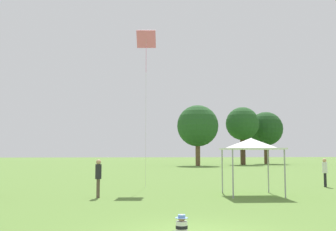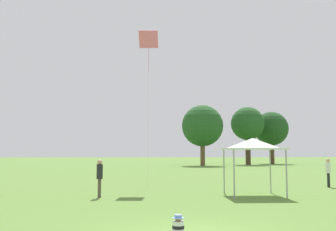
{
  "view_description": "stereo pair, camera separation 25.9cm",
  "coord_description": "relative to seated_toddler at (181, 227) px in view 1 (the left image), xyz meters",
  "views": [
    {
      "loc": [
        -1.88,
        -10.56,
        2.2
      ],
      "look_at": [
        -0.11,
        5.26,
        3.68
      ],
      "focal_mm": 42.0,
      "sensor_mm": 36.0,
      "label": 1
    },
    {
      "loc": [
        -1.62,
        -10.59,
        2.2
      ],
      "look_at": [
        -0.11,
        5.26,
        3.68
      ],
      "focal_mm": 42.0,
      "sensor_mm": 36.0,
      "label": 2
    }
  ],
  "objects": [
    {
      "name": "person_standing_4",
      "position": [
        -2.73,
        8.99,
        0.89
      ],
      "size": [
        0.37,
        0.37,
        1.83
      ],
      "rotation": [
        0.0,
        0.0,
        4.42
      ],
      "color": "brown",
      "rests_on": "ground"
    },
    {
      "name": "distant_tree_0",
      "position": [
        18.96,
        55.94,
        6.78
      ],
      "size": [
        5.76,
        5.76,
        9.99
      ],
      "color": "#473323",
      "rests_on": "ground"
    },
    {
      "name": "kite_4",
      "position": [
        -0.16,
        14.47,
        9.03
      ],
      "size": [
        1.31,
        0.93,
        9.95
      ],
      "rotation": [
        0.0,
        0.0,
        2.23
      ],
      "color": "pink",
      "rests_on": "ground"
    },
    {
      "name": "canopy_tent",
      "position": [
        4.99,
        9.26,
        2.35
      ],
      "size": [
        2.95,
        2.95,
        2.9
      ],
      "rotation": [
        0.0,
        0.0,
        -0.05
      ],
      "color": "white",
      "rests_on": "ground"
    },
    {
      "name": "person_standing_0",
      "position": [
        11.1,
        13.33,
        0.85
      ],
      "size": [
        0.32,
        0.32,
        1.78
      ],
      "rotation": [
        0.0,
        0.0,
        3.2
      ],
      "color": "black",
      "rests_on": "ground"
    },
    {
      "name": "seated_toddler",
      "position": [
        0.0,
        0.0,
        0.0
      ],
      "size": [
        0.4,
        0.49,
        0.58
      ],
      "rotation": [
        0.0,
        0.0,
        0.06
      ],
      "color": "#282D47",
      "rests_on": "ground"
    },
    {
      "name": "distant_tree_1",
      "position": [
        10.22,
        51.62,
        6.11
      ],
      "size": [
        6.64,
        6.64,
        9.7
      ],
      "color": "brown",
      "rests_on": "ground"
    },
    {
      "name": "distant_tree_2",
      "position": [
        24.69,
        59.99,
        6.19
      ],
      "size": [
        6.25,
        6.25,
        9.62
      ],
      "color": "brown",
      "rests_on": "ground"
    }
  ]
}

